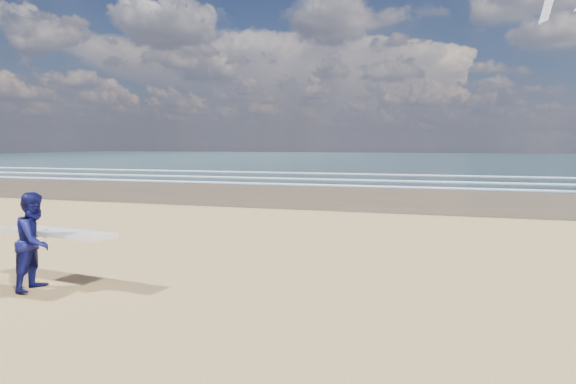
% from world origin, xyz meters
% --- Properties ---
extents(ocean, '(220.00, 100.00, 0.02)m').
position_xyz_m(ocean, '(20.00, 72.00, 0.01)').
color(ocean, '#1B333B').
rests_on(ocean, ground).
extents(surfer_far, '(2.25, 1.21, 1.67)m').
position_xyz_m(surfer_far, '(0.78, 0.71, 0.85)').
color(surfer_far, '#0D0F4B').
rests_on(surfer_far, ground).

